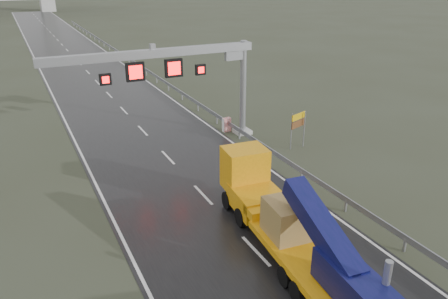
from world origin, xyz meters
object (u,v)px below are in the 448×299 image
heavy_haul_truck (302,238)px  striped_barrier (227,125)px  sign_gantry (183,68)px  exit_sign_pair (298,123)px

heavy_haul_truck → striped_barrier: bearing=79.1°
striped_barrier → sign_gantry: bearing=-171.7°
striped_barrier → exit_sign_pair: bearing=-66.8°
sign_gantry → striped_barrier: (3.90, 0.99, -5.06)m
exit_sign_pair → striped_barrier: (-3.00, 5.37, -1.31)m
sign_gantry → striped_barrier: size_ratio=13.49×
sign_gantry → exit_sign_pair: 8.99m
heavy_haul_truck → exit_sign_pair: (7.90, 11.46, 0.33)m
exit_sign_pair → striped_barrier: exit_sign_pair is taller
heavy_haul_truck → exit_sign_pair: bearing=60.8°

